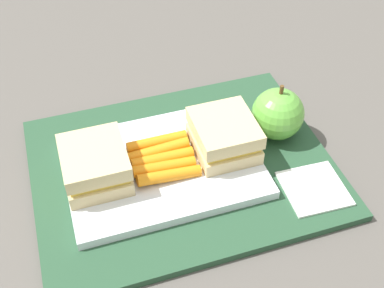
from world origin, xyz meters
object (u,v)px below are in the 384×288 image
object	(u,v)px
sandwich_half_left	(95,165)
carrot_sticks_bundle	(162,158)
paper_napkin	(314,188)
food_tray	(162,166)
sandwich_half_right	(224,136)
apple	(278,114)

from	to	relation	value
sandwich_half_left	carrot_sticks_bundle	xyz separation A→B (m)	(0.08, 0.00, -0.02)
paper_napkin	sandwich_half_left	bearing A→B (deg)	160.37
sandwich_half_left	carrot_sticks_bundle	world-z (taller)	sandwich_half_left
food_tray	carrot_sticks_bundle	world-z (taller)	carrot_sticks_bundle
sandwich_half_right	carrot_sticks_bundle	distance (m)	0.08
food_tray	sandwich_half_right	world-z (taller)	sandwich_half_right
food_tray	apple	size ratio (longest dim) A/B	2.96
food_tray	paper_napkin	xyz separation A→B (m)	(0.16, -0.08, -0.00)
carrot_sticks_bundle	food_tray	bearing A→B (deg)	-162.79
sandwich_half_left	carrot_sticks_bundle	distance (m)	0.08
sandwich_half_right	paper_napkin	world-z (taller)	sandwich_half_right
sandwich_half_left	apple	bearing A→B (deg)	4.13
sandwich_half_left	sandwich_half_right	size ratio (longest dim) A/B	1.00
sandwich_half_right	paper_napkin	size ratio (longest dim) A/B	1.14
sandwich_half_right	paper_napkin	distance (m)	0.12
sandwich_half_left	sandwich_half_right	xyz separation A→B (m)	(0.16, 0.00, 0.00)
carrot_sticks_bundle	apple	size ratio (longest dim) A/B	1.01
food_tray	sandwich_half_right	distance (m)	0.08
sandwich_half_right	carrot_sticks_bundle	size ratio (longest dim) A/B	1.02
sandwich_half_left	paper_napkin	distance (m)	0.25
apple	sandwich_half_left	bearing A→B (deg)	-175.87
sandwich_half_left	paper_napkin	world-z (taller)	sandwich_half_left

